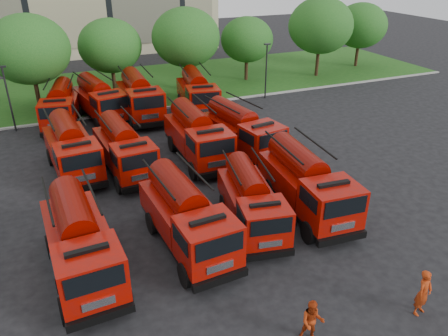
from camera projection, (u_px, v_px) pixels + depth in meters
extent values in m
plane|color=black|center=(217.00, 213.00, 23.52)|extent=(140.00, 140.00, 0.00)
cube|color=#164713|center=(122.00, 87.00, 44.90)|extent=(70.00, 16.00, 0.12)
cube|color=gray|center=(140.00, 111.00, 38.22)|extent=(70.00, 0.30, 0.14)
cylinder|color=#382314|center=(38.00, 96.00, 37.79)|extent=(0.36, 0.36, 2.80)
ellipsoid|color=#154B16|center=(29.00, 49.00, 36.02)|extent=(6.72, 6.72, 5.71)
cylinder|color=#382314|center=(114.00, 82.00, 42.38)|extent=(0.36, 0.36, 2.45)
ellipsoid|color=#154B16|center=(110.00, 46.00, 40.83)|extent=(5.88, 5.88, 5.00)
cylinder|color=#382314|center=(187.00, 77.00, 43.54)|extent=(0.36, 0.36, 2.73)
ellipsoid|color=#154B16|center=(186.00, 37.00, 41.81)|extent=(6.55, 6.55, 5.57)
cylinder|color=#382314|center=(246.00, 70.00, 46.92)|extent=(0.36, 0.36, 2.27)
ellipsoid|color=#154B16|center=(247.00, 40.00, 45.48)|extent=(5.46, 5.46, 4.64)
cylinder|color=#382314|center=(317.00, 64.00, 48.36)|extent=(0.36, 0.36, 2.87)
ellipsoid|color=#154B16|center=(321.00, 26.00, 46.54)|extent=(6.89, 6.89, 5.85)
cylinder|color=#382314|center=(357.00, 56.00, 52.54)|extent=(0.36, 0.36, 2.52)
ellipsoid|color=#154B16|center=(361.00, 26.00, 50.95)|extent=(6.05, 6.05, 5.14)
cylinder|color=black|center=(9.00, 100.00, 33.06)|extent=(0.14, 0.14, 5.00)
cube|color=black|center=(2.00, 67.00, 31.92)|extent=(0.60, 0.25, 0.12)
cylinder|color=black|center=(266.00, 72.00, 40.77)|extent=(0.14, 0.14, 5.00)
cube|color=black|center=(267.00, 44.00, 39.63)|extent=(0.60, 0.25, 0.12)
cube|color=black|center=(84.00, 260.00, 18.87)|extent=(2.67, 7.14, 0.30)
cube|color=black|center=(101.00, 317.00, 16.02)|extent=(2.52, 0.38, 0.35)
cube|color=#9B0800|center=(91.00, 273.00, 16.43)|extent=(2.57, 2.33, 1.96)
cube|color=black|center=(95.00, 282.00, 15.32)|extent=(2.11, 0.16, 0.85)
cube|color=#9B0800|center=(76.00, 232.00, 19.40)|extent=(2.70, 4.74, 1.31)
cylinder|color=#5B0400|center=(73.00, 211.00, 18.92)|extent=(1.72, 4.29, 1.51)
cylinder|color=black|center=(65.00, 311.00, 16.36)|extent=(0.41, 1.12, 1.11)
cylinder|color=black|center=(126.00, 292.00, 17.27)|extent=(0.41, 1.12, 1.11)
cylinder|color=black|center=(51.00, 247.00, 19.92)|extent=(0.41, 1.12, 1.11)
cylinder|color=black|center=(102.00, 234.00, 20.82)|extent=(0.41, 1.12, 1.11)
cube|color=black|center=(187.00, 234.00, 20.66)|extent=(2.76, 7.12, 0.30)
cube|color=black|center=(220.00, 279.00, 17.86)|extent=(2.50, 0.42, 0.35)
cube|color=#9B0800|center=(208.00, 241.00, 18.25)|extent=(2.58, 2.35, 1.94)
cube|color=black|center=(220.00, 247.00, 17.16)|extent=(2.09, 0.19, 0.85)
cube|color=#9B0800|center=(178.00, 208.00, 21.18)|extent=(2.74, 4.74, 1.30)
cylinder|color=#5B0400|center=(177.00, 189.00, 20.70)|extent=(1.77, 4.28, 1.50)
cylinder|color=black|center=(186.00, 275.00, 18.17)|extent=(0.42, 1.12, 1.10)
cylinder|color=black|center=(234.00, 259.00, 19.10)|extent=(0.42, 1.12, 1.10)
cylinder|color=black|center=(152.00, 223.00, 21.67)|extent=(0.42, 1.12, 1.10)
cylinder|color=black|center=(194.00, 212.00, 22.60)|extent=(0.42, 1.12, 1.10)
cube|color=black|center=(251.00, 216.00, 22.17)|extent=(3.18, 6.55, 0.27)
cube|color=black|center=(270.00, 255.00, 19.41)|extent=(2.25, 0.63, 0.31)
cube|color=#9B0800|center=(264.00, 222.00, 19.84)|extent=(2.52, 2.34, 1.75)
cube|color=black|center=(272.00, 227.00, 18.78)|extent=(1.86, 0.39, 0.76)
cube|color=#9B0800|center=(246.00, 194.00, 22.71)|extent=(2.92, 4.46, 1.17)
cylinder|color=#5B0400|center=(247.00, 178.00, 22.28)|extent=(2.02, 3.95, 1.35)
cylinder|color=black|center=(243.00, 247.00, 19.97)|extent=(0.49, 1.03, 0.99)
cylinder|color=black|center=(286.00, 241.00, 20.37)|extent=(0.49, 1.03, 0.99)
cylinder|color=black|center=(224.00, 204.00, 23.42)|extent=(0.49, 1.03, 0.99)
cylinder|color=black|center=(261.00, 199.00, 23.82)|extent=(0.49, 1.03, 0.99)
cube|color=black|center=(305.00, 200.00, 23.45)|extent=(2.92, 7.36, 0.31)
cube|color=black|center=(342.00, 238.00, 20.38)|extent=(2.58, 0.46, 0.36)
cube|color=#9B0800|center=(331.00, 204.00, 20.84)|extent=(2.69, 2.45, 2.01)
cube|color=black|center=(346.00, 207.00, 19.65)|extent=(2.16, 0.22, 0.87)
cube|color=#9B0800|center=(296.00, 177.00, 24.04)|extent=(2.88, 4.91, 1.34)
cylinder|color=#5B0400|center=(298.00, 159.00, 23.55)|extent=(1.87, 4.43, 1.54)
cylinder|color=black|center=(309.00, 232.00, 20.89)|extent=(0.45, 1.16, 1.13)
cylinder|color=black|center=(351.00, 224.00, 21.56)|extent=(0.45, 1.16, 1.13)
cylinder|color=black|center=(270.00, 189.00, 24.73)|extent=(0.45, 1.16, 1.13)
cylinder|color=black|center=(307.00, 182.00, 25.40)|extent=(0.45, 1.16, 1.13)
cube|color=black|center=(74.00, 163.00, 27.55)|extent=(2.89, 7.22, 0.30)
cube|color=black|center=(86.00, 188.00, 24.74)|extent=(2.53, 0.46, 0.35)
cube|color=#9B0800|center=(79.00, 161.00, 25.13)|extent=(2.64, 2.41, 1.96)
cube|color=black|center=(82.00, 162.00, 24.04)|extent=(2.11, 0.22, 0.86)
cube|color=#9B0800|center=(69.00, 145.00, 28.07)|extent=(2.84, 4.82, 1.31)
cylinder|color=#5B0400|center=(66.00, 129.00, 27.59)|extent=(1.86, 4.34, 1.51)
cylinder|color=black|center=(62.00, 186.00, 25.04)|extent=(0.44, 1.13, 1.11)
cylinder|color=black|center=(103.00, 177.00, 26.01)|extent=(0.44, 1.13, 1.11)
cylinder|color=black|center=(51.00, 157.00, 28.55)|extent=(0.44, 1.13, 1.11)
cylinder|color=black|center=(87.00, 150.00, 29.51)|extent=(0.44, 1.13, 1.11)
cube|color=black|center=(126.00, 162.00, 27.65)|extent=(2.75, 6.96, 0.29)
cube|color=black|center=(143.00, 186.00, 24.93)|extent=(2.44, 0.43, 0.34)
cube|color=#9B0800|center=(135.00, 161.00, 25.31)|extent=(2.54, 2.32, 1.90)
cube|color=black|center=(140.00, 161.00, 24.25)|extent=(2.04, 0.20, 0.83)
cube|color=#9B0800|center=(120.00, 145.00, 28.15)|extent=(2.72, 4.64, 1.26)
cylinder|color=#5B0400|center=(118.00, 130.00, 27.69)|extent=(1.77, 4.18, 1.46)
cylinder|color=black|center=(119.00, 185.00, 25.23)|extent=(0.42, 1.09, 1.07)
cylinder|color=black|center=(156.00, 176.00, 26.15)|extent=(0.42, 1.09, 1.07)
cylinder|color=black|center=(101.00, 157.00, 28.62)|extent=(0.42, 1.09, 1.07)
cylinder|color=black|center=(135.00, 150.00, 29.55)|extent=(0.42, 1.09, 1.07)
cube|color=black|center=(197.00, 150.00, 29.31)|extent=(2.45, 7.29, 0.31)
cube|color=black|center=(218.00, 174.00, 26.29)|extent=(2.60, 0.28, 0.36)
cube|color=#9B0800|center=(211.00, 148.00, 26.73)|extent=(2.56, 2.31, 2.03)
cube|color=black|center=(218.00, 148.00, 25.56)|extent=(2.18, 0.07, 0.88)
cube|color=#9B0800|center=(192.00, 132.00, 29.88)|extent=(2.58, 4.80, 1.35)
cylinder|color=#5B0400|center=(191.00, 117.00, 29.39)|extent=(1.59, 4.38, 1.56)
cylinder|color=black|center=(194.00, 171.00, 26.71)|extent=(0.37, 1.15, 1.14)
cylinder|color=black|center=(230.00, 164.00, 27.54)|extent=(0.37, 1.15, 1.14)
cylinder|color=black|center=(172.00, 144.00, 30.49)|extent=(0.37, 1.15, 1.14)
cylinder|color=black|center=(204.00, 139.00, 31.31)|extent=(0.37, 1.15, 1.14)
cube|color=black|center=(241.00, 144.00, 30.26)|extent=(3.38, 7.31, 0.30)
cube|color=black|center=(272.00, 163.00, 27.57)|extent=(2.52, 0.64, 0.35)
cube|color=#9B0800|center=(262.00, 140.00, 27.92)|extent=(2.78, 2.57, 1.96)
cube|color=black|center=(273.00, 139.00, 26.86)|extent=(2.09, 0.38, 0.85)
cube|color=#9B0800|center=(232.00, 128.00, 30.74)|extent=(3.15, 4.95, 1.31)
cylinder|color=#5B0400|center=(232.00, 114.00, 30.26)|extent=(2.15, 4.41, 1.51)
cylinder|color=black|center=(249.00, 163.00, 27.77)|extent=(0.52, 1.15, 1.11)
cylinder|color=black|center=(277.00, 155.00, 28.87)|extent=(0.52, 1.15, 1.11)
cylinder|color=black|center=(213.00, 140.00, 31.13)|extent=(0.52, 1.15, 1.11)
cylinder|color=black|center=(240.00, 134.00, 32.22)|extent=(0.52, 1.15, 1.11)
cube|color=black|center=(63.00, 117.00, 35.11)|extent=(3.52, 7.18, 0.29)
cube|color=black|center=(58.00, 134.00, 32.08)|extent=(2.46, 0.71, 0.34)
cube|color=#9B0800|center=(57.00, 114.00, 32.55)|extent=(2.77, 2.58, 1.91)
cube|color=black|center=(54.00, 113.00, 31.39)|extent=(2.03, 0.44, 0.83)
cube|color=#9B0800|center=(63.00, 104.00, 35.70)|extent=(3.22, 4.89, 1.28)
cylinder|color=#5B0400|center=(61.00, 91.00, 35.23)|extent=(2.23, 4.33, 1.47)
cylinder|color=black|center=(44.00, 131.00, 32.70)|extent=(0.54, 1.13, 1.08)
cylinder|color=black|center=(75.00, 129.00, 33.13)|extent=(0.54, 1.13, 1.08)
cylinder|color=black|center=(51.00, 112.00, 36.48)|extent=(0.54, 1.13, 1.08)
cylinder|color=black|center=(80.00, 110.00, 36.91)|extent=(0.54, 1.13, 1.08)
cube|color=black|center=(101.00, 111.00, 36.35)|extent=(3.59, 7.42, 0.30)
cube|color=black|center=(117.00, 125.00, 33.68)|extent=(2.54, 0.71, 0.36)
cube|color=#9B0800|center=(110.00, 106.00, 34.02)|extent=(2.85, 2.65, 1.98)
cube|color=black|center=(114.00, 104.00, 32.97)|extent=(2.11, 0.44, 0.86)
cube|color=#9B0800|center=(95.00, 99.00, 36.82)|extent=(3.30, 5.05, 1.32)
cylinder|color=#5B0400|center=(94.00, 86.00, 36.34)|extent=(2.27, 4.47, 1.52)
cylinder|color=black|center=(98.00, 125.00, 33.85)|extent=(0.55, 1.16, 1.12)
cylinder|color=black|center=(127.00, 119.00, 35.00)|extent=(0.55, 1.16, 1.12)
cylinder|color=black|center=(81.00, 109.00, 37.18)|extent=(0.55, 1.16, 1.12)
cylinder|color=black|center=(107.00, 104.00, 38.34)|extent=(0.55, 1.16, 1.12)
cube|color=black|center=(141.00, 109.00, 36.74)|extent=(2.70, 7.67, 0.33)
cube|color=black|center=(151.00, 125.00, 33.56)|extent=(2.72, 0.35, 0.38)
cube|color=#9B0800|center=(146.00, 104.00, 34.03)|extent=(2.72, 2.46, 2.12)
cube|color=black|center=(149.00, 103.00, 32.79)|extent=(2.28, 0.12, 0.92)
cube|color=#9B0800|center=(137.00, 95.00, 37.35)|extent=(2.80, 5.07, 1.41)
cylinder|color=#5B0400|center=(136.00, 82.00, 36.83)|extent=(1.75, 4.60, 1.63)
cylinder|color=black|center=(132.00, 123.00, 34.03)|extent=(0.41, 1.20, 1.19)
cylinder|color=black|center=(163.00, 119.00, 34.85)|extent=(0.41, 1.20, 1.19)
cylinder|color=black|center=(122.00, 105.00, 38.01)|extent=(0.41, 1.20, 1.19)
cylinder|color=black|center=(150.00, 102.00, 38.83)|extent=(0.41, 1.20, 1.19)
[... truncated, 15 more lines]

